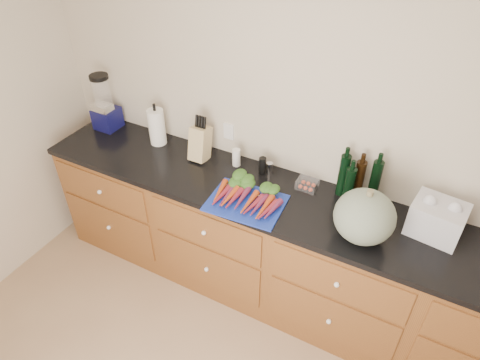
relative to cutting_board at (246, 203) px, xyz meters
The scene contains 15 objects.
wall_back 0.64m from the cutting_board, 65.14° to the left, with size 4.10×0.05×2.60m, color beige.
cabinets 0.57m from the cutting_board, 34.76° to the left, with size 3.60×0.64×0.90m.
countertop 0.28m from the cutting_board, 35.46° to the left, with size 3.64×0.62×0.04m, color black.
cutting_board is the anchor object (origin of this frame).
carrots 0.05m from the cutting_board, 90.00° to the left, with size 0.43×0.32×0.06m.
squash 0.73m from the cutting_board, ahead, with size 0.34×0.34×0.31m, color #5D6C5B.
blender_appliance 1.45m from the cutting_board, 167.27° to the left, with size 0.18×0.18×0.45m.
paper_towel 0.98m from the cutting_board, 160.70° to the left, with size 0.12×0.12×0.28m, color white.
knife_block 0.61m from the cutting_board, 150.17° to the left, with size 0.12×0.12×0.24m, color tan.
grinder_salt 0.43m from the cutting_board, 126.71° to the left, with size 0.06×0.06×0.13m, color white.
grinder_pepper 0.35m from the cutting_board, 98.48° to the left, with size 0.05×0.05×0.12m, color black.
canister_chrome 0.34m from the cutting_board, 89.55° to the left, with size 0.04×0.04×0.10m, color silver.
tomato_box 0.43m from the cutting_board, 49.67° to the left, with size 0.13×0.11×0.06m, color white.
bottles 0.70m from the cutting_board, 32.46° to the left, with size 0.26×0.13×0.31m.
grocery_bag 1.11m from the cutting_board, 14.62° to the left, with size 0.28×0.23×0.21m, color silver, non-canonical shape.
Camera 1 is at (0.70, -0.68, 2.70)m, focal length 32.00 mm.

